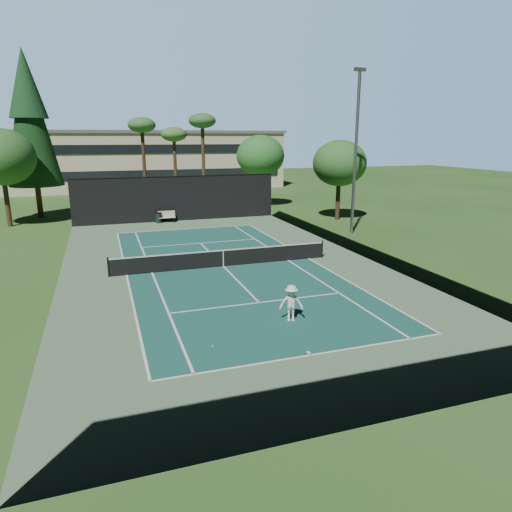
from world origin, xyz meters
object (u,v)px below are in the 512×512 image
Objects in this scene: tennis_net at (223,257)px; tennis_ball_b at (208,258)px; tennis_ball_c at (197,259)px; player at (291,303)px; tennis_ball_a at (213,346)px; tennis_ball_d at (100,267)px; trash_bin at (158,218)px; park_bench at (167,216)px.

tennis_net reaches higher than tennis_ball_b.
player is at bearing -81.13° from tennis_ball_c.
player is at bearing 20.33° from tennis_ball_a.
tennis_ball_d reaches higher than tennis_ball_c.
tennis_net reaches higher than tennis_ball_d.
trash_bin is at bearing 92.97° from tennis_ball_c.
tennis_ball_b is 0.04× the size of park_bench.
tennis_ball_d is at bearing 106.96° from tennis_ball_a.
tennis_net is 8.60× the size of park_bench.
park_bench is (-1.65, 24.31, -0.22)m from player.
tennis_ball_b is 1.02× the size of tennis_ball_c.
tennis_ball_a is 0.07× the size of trash_bin.
tennis_ball_a is 25.75m from park_bench.
park_bench is at bearing 93.99° from tennis_net.
tennis_ball_b is at bearing -84.01° from trash_bin.
tennis_ball_c is at bearing 80.88° from tennis_ball_a.
player is at bearing -84.38° from trash_bin.
tennis_ball_c is (-1.12, 2.06, -0.53)m from tennis_net.
player is 11.00m from tennis_ball_b.
tennis_ball_d is 14.22m from trash_bin.
park_bench is (-1.08, 15.54, -0.01)m from tennis_net.
tennis_ball_b is at bearing -87.16° from park_bench.
park_bench is (1.99, 25.66, 0.51)m from tennis_ball_a.
tennis_ball_a and tennis_ball_d have the same top height.
trash_bin is (-0.74, -0.04, -0.07)m from park_bench.
tennis_net reaches higher than tennis_ball_a.
trash_bin is at bearing 115.52° from player.
player is 25.45× the size of tennis_ball_b.
trash_bin is (-2.39, 24.27, -0.29)m from player.
tennis_ball_b reaches higher than tennis_ball_c.
tennis_net is 213.41× the size of tennis_ball_b.
tennis_ball_c is 0.04× the size of park_bench.
tennis_net is 15.60m from trash_bin.
tennis_ball_c is at bearing 118.66° from tennis_net.
tennis_ball_c is 0.06× the size of trash_bin.
trash_bin reaches higher than tennis_ball_d.
player is 22.52× the size of tennis_ball_a.
player reaches higher than park_bench.
park_bench reaches higher than tennis_ball_b.
player is 1.63× the size of trash_bin.
trash_bin reaches higher than tennis_ball_b.
tennis_ball_d is 0.05× the size of park_bench.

